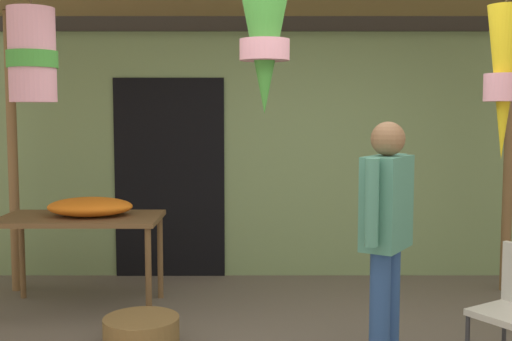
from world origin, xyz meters
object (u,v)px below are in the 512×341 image
display_table (80,226)px  wicker_basket_by_table (141,333)px  flower_heap_on_table (91,207)px  vendor_in_orange (385,225)px

display_table → wicker_basket_by_table: 1.29m
wicker_basket_by_table → display_table: bearing=125.5°
display_table → wicker_basket_by_table: (0.67, -0.93, -0.59)m
flower_heap_on_table → vendor_in_orange: size_ratio=0.44×
flower_heap_on_table → vendor_in_orange: 2.55m
display_table → wicker_basket_by_table: size_ratio=2.50×
wicker_basket_by_table → vendor_in_orange: size_ratio=0.33×
flower_heap_on_table → vendor_in_orange: vendor_in_orange is taller
display_table → flower_heap_on_table: size_ratio=1.88×
flower_heap_on_table → vendor_in_orange: bearing=-30.0°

